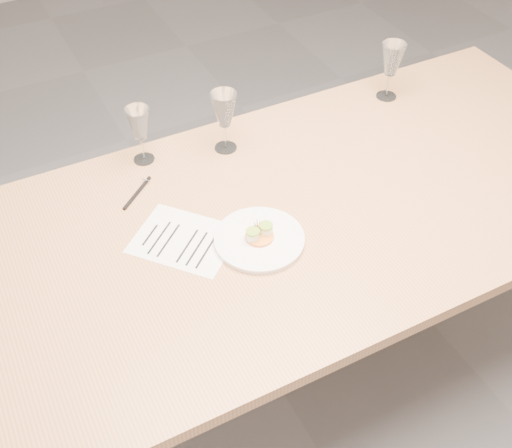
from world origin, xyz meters
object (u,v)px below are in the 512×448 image
wine_glass_2 (224,111)px  wine_glass_3 (392,60)px  ballpoint_pen (137,193)px  wine_glass_1 (139,125)px  dinner_plate (259,239)px  dining_table (269,235)px  recipe_sheet (184,240)px

wine_glass_2 → wine_glass_3: wine_glass_3 is taller
ballpoint_pen → wine_glass_1: wine_glass_1 is taller
wine_glass_2 → ballpoint_pen: bearing=-166.0°
ballpoint_pen → wine_glass_3: (0.97, 0.09, 0.14)m
ballpoint_pen → wine_glass_3: size_ratio=0.60×
dinner_plate → wine_glass_3: wine_glass_3 is taller
ballpoint_pen → dining_table: bearing=-83.0°
wine_glass_3 → dining_table: bearing=-151.6°
recipe_sheet → ballpoint_pen: ballpoint_pen is taller
dinner_plate → wine_glass_1: (-0.16, 0.49, 0.12)m
recipe_sheet → wine_glass_1: 0.41m
dining_table → recipe_sheet: bearing=173.1°
dining_table → dinner_plate: (-0.07, -0.07, 0.08)m
dining_table → dinner_plate: bearing=-133.6°
wine_glass_1 → ballpoint_pen: bearing=-117.2°
wine_glass_2 → recipe_sheet: bearing=-131.1°
recipe_sheet → wine_glass_2: 0.45m
recipe_sheet → wine_glass_3: size_ratio=1.65×
ballpoint_pen → wine_glass_2: wine_glass_2 is taller
ballpoint_pen → wine_glass_3: bearing=-35.4°
wine_glass_1 → wine_glass_2: wine_glass_2 is taller
dinner_plate → recipe_sheet: dinner_plate is taller
wine_glass_1 → wine_glass_2: size_ratio=0.92×
recipe_sheet → wine_glass_3: bearing=-21.3°
ballpoint_pen → wine_glass_3: wine_glass_3 is taller
dining_table → dinner_plate: 0.13m
recipe_sheet → ballpoint_pen: 0.25m
recipe_sheet → wine_glass_2: (0.28, 0.32, 0.14)m
dining_table → wine_glass_1: 0.52m
recipe_sheet → wine_glass_1: bearing=44.9°
dining_table → wine_glass_3: 0.79m
dinner_plate → recipe_sheet: 0.21m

